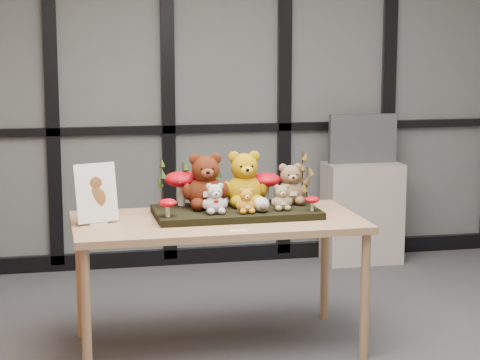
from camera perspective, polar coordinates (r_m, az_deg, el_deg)
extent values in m
plane|color=#BCB8B1|center=(6.64, -0.92, 6.47)|extent=(5.00, 0.00, 5.00)
cube|color=#2D383F|center=(6.61, -0.87, 6.46)|extent=(4.90, 0.02, 2.70)
cube|color=black|center=(6.81, -0.84, -4.87)|extent=(4.90, 0.06, 0.12)
cube|color=black|center=(6.64, -0.86, 3.44)|extent=(4.90, 0.06, 0.06)
cube|color=black|center=(6.48, -12.28, 6.18)|extent=(0.10, 0.06, 2.70)
cube|color=black|center=(6.54, -4.76, 6.39)|extent=(0.10, 0.06, 2.70)
cube|color=black|center=(6.71, 2.93, 6.49)|extent=(0.10, 0.06, 2.70)
cube|color=black|center=(6.98, 9.74, 6.49)|extent=(0.10, 0.06, 2.70)
cube|color=tan|center=(4.82, -1.49, -2.79)|extent=(1.60, 0.82, 0.04)
cylinder|color=tan|center=(4.50, -10.06, -8.77)|extent=(0.05, 0.05, 0.71)
cylinder|color=tan|center=(5.17, -10.43, -6.37)|extent=(0.05, 0.05, 0.71)
cylinder|color=tan|center=(4.80, 8.21, -7.58)|extent=(0.05, 0.05, 0.71)
cylinder|color=tan|center=(5.43, 5.59, -5.49)|extent=(0.05, 0.05, 0.71)
cube|color=black|center=(4.90, -0.26, -2.12)|extent=(0.92, 0.47, 0.04)
cube|color=silver|center=(4.76, -9.37, -2.78)|extent=(0.11, 0.09, 0.01)
cube|color=white|center=(4.73, -9.42, -0.83)|extent=(0.24, 0.13, 0.32)
ellipsoid|color=brown|center=(4.72, -9.41, -1.16)|extent=(0.10, 0.01, 0.11)
ellipsoid|color=brown|center=(4.71, -9.44, -0.17)|extent=(0.06, 0.01, 0.06)
cube|color=white|center=(4.52, -0.09, -3.34)|extent=(0.09, 0.03, 0.00)
cube|color=#B4AAA1|center=(6.81, 8.00, -2.13)|extent=(0.58, 0.34, 0.78)
cube|color=#4E5156|center=(6.74, 8.05, 2.71)|extent=(0.53, 0.06, 0.38)
cube|color=black|center=(6.71, 8.12, 2.68)|extent=(0.47, 0.00, 0.31)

